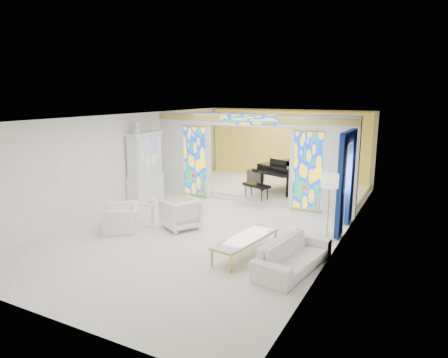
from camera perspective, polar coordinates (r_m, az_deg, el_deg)
The scene contains 24 objects.
floor at distance 11.85m, azimuth -0.46°, elevation -5.75°, with size 12.00×12.00×0.00m, color silver.
ceiling at distance 11.29m, azimuth -0.48°, elevation 8.89°, with size 7.00×12.00×0.02m, color silver.
wall_back at distance 16.95m, azimuth 9.09°, elevation 4.73°, with size 7.00×0.02×3.00m, color white.
wall_front at distance 6.94m, azimuth -24.52°, elevation -6.96°, with size 7.00×0.02×3.00m, color white.
wall_left at distance 13.45m, azimuth -13.78°, elevation 2.63°, with size 0.02×12.00×3.00m, color white.
wall_right at distance 10.35m, azimuth 16.93°, elevation -0.33°, with size 0.02×12.00×3.00m, color white.
partition_wall at distance 13.22m, azimuth 3.58°, elevation 3.47°, with size 7.00×0.22×3.00m.
stained_glass_left at distance 14.12m, azimuth -4.17°, elevation 2.57°, with size 0.90×0.04×2.40m, color gold.
stained_glass_right at distance 12.51m, azimuth 11.89°, elevation 1.10°, with size 0.90×0.04×2.40m, color gold.
stained_glass_transom at distance 13.00m, azimuth 3.46°, elevation 8.50°, with size 2.00×0.04×0.34m, color gold.
alcove_platform at distance 15.44m, azimuth 6.67°, elevation -1.24°, with size 6.80×3.80×0.18m, color silver.
gold_curtain_back at distance 16.84m, azimuth 8.96°, elevation 4.69°, with size 6.70×0.10×2.90m, color gold.
chandelier at distance 14.90m, azimuth 7.49°, elevation 7.84°, with size 0.48×0.48×0.30m, color gold.
blue_drapes at distance 11.02m, azimuth 17.13°, elevation 0.81°, with size 0.14×1.85×2.65m.
china_cabinet at distance 13.77m, azimuth -11.20°, elevation 1.57°, with size 0.56×1.46×2.72m.
armchair_left at distance 11.17m, azimuth -14.43°, elevation -5.39°, with size 1.07×0.94×0.70m, color white.
armchair_right at distance 11.02m, azimuth -6.24°, elevation -4.92°, with size 0.90×0.93×0.84m, color white.
sofa at distance 8.66m, azimuth 9.86°, elevation -10.63°, with size 2.17×0.85×0.63m, color white.
side_table at distance 11.36m, azimuth -10.20°, elevation -4.46°, with size 0.65×0.65×0.66m.
vase at distance 11.27m, azimuth -10.27°, elevation -2.83°, with size 0.20×0.20×0.21m, color white.
coffee_table at distance 9.16m, azimuth 3.13°, elevation -8.55°, with size 0.92×2.05×0.44m.
floor_lamp at distance 10.07m, azimuth 14.87°, elevation -0.73°, with size 0.48×0.48×1.72m.
grand_piano at distance 14.51m, azimuth 10.01°, elevation 1.47°, with size 2.64×3.15×1.21m.
tv_console at distance 14.99m, azimuth 4.53°, elevation 0.49°, with size 0.65×0.49×0.68m.
Camera 1 is at (5.28, -9.96, 3.64)m, focal length 32.00 mm.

